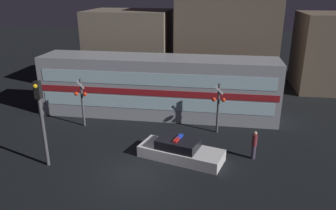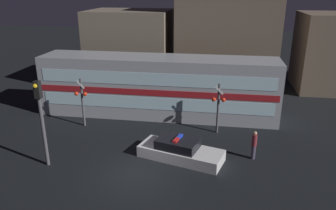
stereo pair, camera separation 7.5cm
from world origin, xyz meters
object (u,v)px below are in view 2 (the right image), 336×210
object	(u,v)px
train	(158,86)
police_car	(180,151)
crossing_signal_near	(218,105)
pedestrian	(254,145)
traffic_light_corner	(41,116)

from	to	relation	value
train	police_car	xyz separation A→B (m)	(2.45, -6.45, -1.72)
police_car	crossing_signal_near	distance (m)	4.52
pedestrian	police_car	bearing A→B (deg)	-171.52
train	crossing_signal_near	world-z (taller)	train
crossing_signal_near	traffic_light_corner	xyz separation A→B (m)	(-9.00, -5.63, 0.96)
police_car	pedestrian	xyz separation A→B (m)	(4.06, 0.61, 0.39)
pedestrian	traffic_light_corner	bearing A→B (deg)	-167.53
police_car	crossing_signal_near	size ratio (longest dim) A/B	1.49
traffic_light_corner	crossing_signal_near	bearing A→B (deg)	32.02
pedestrian	crossing_signal_near	bearing A→B (deg)	123.11
train	crossing_signal_near	bearing A→B (deg)	-30.92
pedestrian	traffic_light_corner	distance (m)	11.53
pedestrian	traffic_light_corner	xyz separation A→B (m)	(-11.08, -2.45, 2.03)
police_car	traffic_light_corner	distance (m)	7.65
train	police_car	size ratio (longest dim) A/B	3.44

